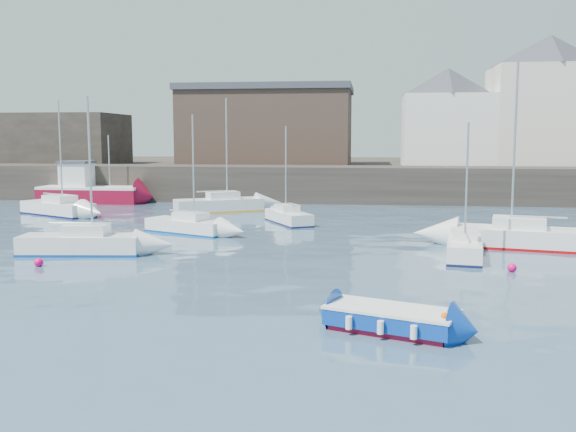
# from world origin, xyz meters

# --- Properties ---
(water) EXTENTS (220.00, 220.00, 0.00)m
(water) POSITION_xyz_m (0.00, 0.00, 0.00)
(water) COLOR #2D4760
(water) RESTS_ON ground
(quay_wall) EXTENTS (90.00, 5.00, 3.00)m
(quay_wall) POSITION_xyz_m (0.00, 35.00, 1.50)
(quay_wall) COLOR #28231E
(quay_wall) RESTS_ON ground
(land_strip) EXTENTS (90.00, 32.00, 2.80)m
(land_strip) POSITION_xyz_m (0.00, 53.00, 1.40)
(land_strip) COLOR #28231E
(land_strip) RESTS_ON ground
(bldg_east_a) EXTENTS (13.36, 13.36, 11.80)m
(bldg_east_a) POSITION_xyz_m (20.00, 42.00, 8.81)
(bldg_east_a) COLOR beige
(bldg_east_a) RESTS_ON land_strip
(bldg_east_d) EXTENTS (11.14, 11.14, 8.95)m
(bldg_east_d) POSITION_xyz_m (11.00, 41.50, 7.36)
(bldg_east_d) COLOR white
(bldg_east_d) RESTS_ON land_strip
(warehouse) EXTENTS (16.40, 10.40, 7.60)m
(warehouse) POSITION_xyz_m (-6.00, 43.00, 6.62)
(warehouse) COLOR #3D2D26
(warehouse) RESTS_ON land_strip
(bldg_west) EXTENTS (14.00, 8.00, 5.00)m
(bldg_west) POSITION_xyz_m (-28.00, 42.00, 5.30)
(bldg_west) COLOR #353028
(bldg_west) RESTS_ON land_strip
(blue_dinghy) EXTENTS (3.93, 2.74, 0.69)m
(blue_dinghy) POSITION_xyz_m (4.71, -2.00, 0.38)
(blue_dinghy) COLOR maroon
(blue_dinghy) RESTS_ON ground
(fishing_boat) EXTENTS (8.48, 3.20, 5.62)m
(fishing_boat) POSITION_xyz_m (-19.41, 31.50, 1.09)
(fishing_boat) COLOR maroon
(fishing_boat) RESTS_ON ground
(sailboat_a) EXTENTS (5.76, 2.44, 7.27)m
(sailboat_a) POSITION_xyz_m (-9.21, 8.36, 0.51)
(sailboat_a) COLOR white
(sailboat_a) RESTS_ON ground
(sailboat_b) EXTENTS (5.40, 3.74, 6.68)m
(sailboat_b) POSITION_xyz_m (-6.22, 15.57, 0.44)
(sailboat_b) COLOR white
(sailboat_b) RESTS_ON ground
(sailboat_c) EXTENTS (2.10, 4.78, 6.08)m
(sailboat_c) POSITION_xyz_m (8.33, 9.72, 0.47)
(sailboat_c) COLOR white
(sailboat_c) RESTS_ON ground
(sailboat_d) EXTENTS (7.44, 3.72, 9.08)m
(sailboat_d) POSITION_xyz_m (11.66, 12.78, 0.55)
(sailboat_d) COLOR white
(sailboat_d) RESTS_ON ground
(sailboat_e) EXTENTS (6.37, 4.68, 7.94)m
(sailboat_e) POSITION_xyz_m (-17.70, 22.71, 0.52)
(sailboat_e) COLOR white
(sailboat_e) RESTS_ON ground
(sailboat_f) EXTENTS (3.63, 4.86, 6.15)m
(sailboat_f) POSITION_xyz_m (-1.07, 20.43, 0.43)
(sailboat_f) COLOR white
(sailboat_f) RESTS_ON ground
(sailboat_h) EXTENTS (6.62, 4.89, 8.27)m
(sailboat_h) POSITION_xyz_m (-6.93, 26.21, 0.54)
(sailboat_h) COLOR white
(sailboat_h) RESTS_ON ground
(buoy_near) EXTENTS (0.38, 0.38, 0.38)m
(buoy_near) POSITION_xyz_m (-9.75, 5.41, 0.00)
(buoy_near) COLOR #EA0661
(buoy_near) RESTS_ON ground
(buoy_mid) EXTENTS (0.37, 0.37, 0.37)m
(buoy_mid) POSITION_xyz_m (9.81, 6.84, 0.00)
(buoy_mid) COLOR #EA0661
(buoy_mid) RESTS_ON ground
(buoy_far) EXTENTS (0.44, 0.44, 0.44)m
(buoy_far) POSITION_xyz_m (-4.34, 14.27, 0.00)
(buoy_far) COLOR #EA0661
(buoy_far) RESTS_ON ground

